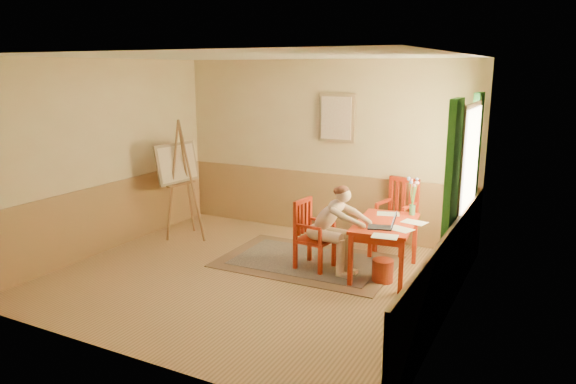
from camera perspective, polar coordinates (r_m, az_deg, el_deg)
The scene contains 14 objects.
room at distance 6.73m, azimuth -4.05°, elevation 2.19°, with size 5.04×4.54×2.84m.
wainscot at distance 7.61m, azimuth -0.82°, elevation -3.47°, with size 5.00×4.50×1.00m.
window at distance 6.94m, azimuth 18.30°, elevation 1.43°, with size 0.12×2.01×2.20m.
wall_portrait at distance 8.50m, azimuth 5.18°, elevation 7.83°, with size 0.60×0.05×0.76m.
rug at distance 7.61m, azimuth 2.09°, elevation -7.37°, with size 2.44×1.65×0.02m.
table at distance 7.09m, azimuth 10.30°, elevation -3.84°, with size 0.84×1.27×0.72m.
chair_left at distance 7.26m, azimuth 2.55°, elevation -4.53°, with size 0.48×0.46×0.95m.
chair_back at distance 8.09m, azimuth 11.59°, elevation -2.43°, with size 0.56×0.58×1.08m.
figure at distance 7.05m, azimuth 4.69°, elevation -3.47°, with size 0.91×0.43×1.20m.
laptop at distance 6.77m, azimuth 10.21°, elevation -3.47°, with size 0.39×0.29×0.21m.
papers at distance 6.94m, azimuth 11.50°, elevation -3.45°, with size 0.77×1.27×0.00m.
vase at distance 7.43m, azimuth 13.09°, elevation -0.58°, with size 0.19×0.27×0.52m.
wastebasket at distance 7.01m, azimuth 10.03°, elevation -8.23°, with size 0.27×0.27×0.29m, color #C44A2C.
easel at distance 8.67m, azimuth -11.53°, elevation 2.51°, with size 0.67×0.85×1.89m.
Camera 1 is at (3.45, -5.64, 2.66)m, focal length 33.47 mm.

